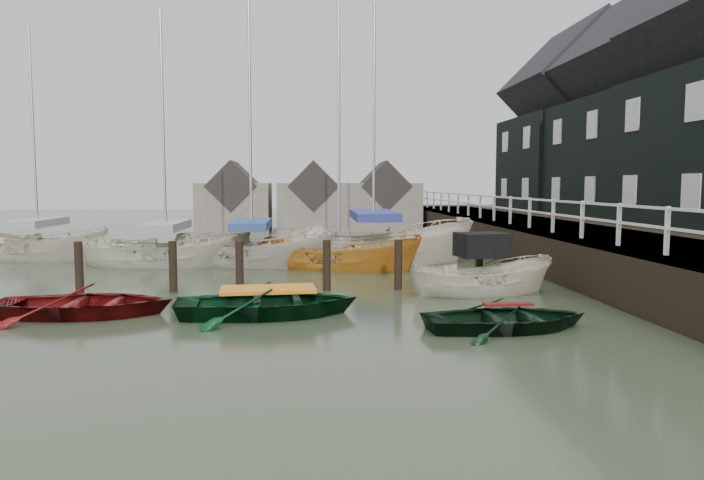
{
  "coord_description": "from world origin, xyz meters",
  "views": [
    {
      "loc": [
        0.72,
        -14.26,
        2.96
      ],
      "look_at": [
        1.9,
        3.01,
        1.4
      ],
      "focal_mm": 32.0,
      "sensor_mm": 36.0,
      "label": 1
    }
  ],
  "objects": [
    {
      "name": "sailboat_a",
      "position": [
        -4.47,
        8.82,
        0.06
      ],
      "size": [
        6.25,
        2.59,
        10.28
      ],
      "rotation": [
        0.0,
        0.0,
        1.53
      ],
      "color": "beige",
      "rests_on": "ground"
    },
    {
      "name": "rowboat_green",
      "position": [
        -0.21,
        -0.25,
        0.0
      ],
      "size": [
        4.32,
        3.26,
        0.84
      ],
      "primitive_type": "imported",
      "rotation": [
        0.0,
        0.0,
        1.66
      ],
      "color": "black",
      "rests_on": "ground"
    },
    {
      "name": "sailboat_c",
      "position": [
        1.76,
        7.57,
        0.01
      ],
      "size": [
        6.34,
        4.34,
        10.46
      ],
      "rotation": [
        0.0,
        0.0,
        1.18
      ],
      "color": "#BB7423",
      "rests_on": "ground"
    },
    {
      "name": "land_strip",
      "position": [
        15.0,
        10.0,
        0.0
      ],
      "size": [
        14.0,
        38.0,
        1.5
      ],
      "primitive_type": "cube",
      "color": "black",
      "rests_on": "ground"
    },
    {
      "name": "far_sheds",
      "position": [
        0.83,
        26.0,
        1.86
      ],
      "size": [
        14.0,
        4.08,
        4.39
      ],
      "color": "#665B51",
      "rests_on": "ground"
    },
    {
      "name": "sailboat_e",
      "position": [
        -9.98,
        11.19,
        0.06
      ],
      "size": [
        6.56,
        3.87,
        10.32
      ],
      "rotation": [
        0.0,
        0.0,
        1.3
      ],
      "color": "beige",
      "rests_on": "ground"
    },
    {
      "name": "motorboat",
      "position": [
        5.4,
        2.19,
        0.11
      ],
      "size": [
        4.22,
        2.15,
        2.4
      ],
      "rotation": [
        0.0,
        0.0,
        1.74
      ],
      "color": "beige",
      "rests_on": "ground"
    },
    {
      "name": "sailboat_b",
      "position": [
        -1.37,
        8.69,
        0.06
      ],
      "size": [
        6.81,
        4.69,
        11.86
      ],
      "rotation": [
        0.0,
        0.0,
        1.17
      ],
      "color": "beige",
      "rests_on": "ground"
    },
    {
      "name": "pier",
      "position": [
        9.48,
        10.0,
        0.71
      ],
      "size": [
        3.04,
        32.0,
        2.7
      ],
      "color": "black",
      "rests_on": "ground"
    },
    {
      "name": "ground",
      "position": [
        0.0,
        0.0,
        0.0
      ],
      "size": [
        120.0,
        120.0,
        0.0
      ],
      "primitive_type": "plane",
      "color": "#2A3421",
      "rests_on": "ground"
    },
    {
      "name": "sailboat_d",
      "position": [
        3.14,
        9.14,
        0.06
      ],
      "size": [
        8.05,
        3.64,
        12.49
      ],
      "rotation": [
        0.0,
        0.0,
        1.66
      ],
      "color": "beige",
      "rests_on": "ground"
    },
    {
      "name": "rowboat_dkgreen",
      "position": [
        4.75,
        -1.93,
        0.0
      ],
      "size": [
        3.65,
        2.77,
        0.71
      ],
      "primitive_type": "imported",
      "rotation": [
        0.0,
        0.0,
        1.67
      ],
      "color": "black",
      "rests_on": "ground"
    },
    {
      "name": "quay_houses",
      "position": [
        14.99,
        8.66,
        5.68
      ],
      "size": [
        6.52,
        28.14,
        10.01
      ],
      "color": "black",
      "rests_on": "ground"
    },
    {
      "name": "rowboat_red",
      "position": [
        -4.35,
        0.02,
        0.0
      ],
      "size": [
        3.93,
        2.81,
        0.81
      ],
      "primitive_type": "imported",
      "rotation": [
        0.0,
        0.0,
        1.58
      ],
      "color": "#5A0C0D",
      "rests_on": "ground"
    },
    {
      "name": "mooring_pilings",
      "position": [
        -1.11,
        3.0,
        0.5
      ],
      "size": [
        13.72,
        0.22,
        1.8
      ],
      "color": "black",
      "rests_on": "ground"
    }
  ]
}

